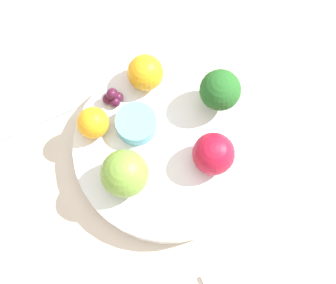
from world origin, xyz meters
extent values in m
plane|color=gray|center=(0.00, 0.00, 0.00)|extent=(6.00, 6.00, 0.00)
cube|color=beige|center=(0.00, 0.00, 0.01)|extent=(1.20, 1.20, 0.02)
cylinder|color=white|center=(0.00, 0.00, 0.04)|extent=(0.24, 0.24, 0.03)
cylinder|color=#99C17A|center=(-0.04, 0.08, 0.06)|extent=(0.02, 0.02, 0.02)
sphere|color=#236023|center=(-0.04, 0.08, 0.09)|extent=(0.05, 0.05, 0.05)
sphere|color=#B7142D|center=(0.04, 0.05, 0.08)|extent=(0.05, 0.05, 0.05)
sphere|color=olive|center=(0.03, -0.06, 0.08)|extent=(0.06, 0.06, 0.06)
sphere|color=orange|center=(-0.09, 0.00, 0.08)|extent=(0.05, 0.05, 0.05)
sphere|color=orange|center=(-0.05, -0.08, 0.07)|extent=(0.04, 0.04, 0.04)
sphere|color=#47142D|center=(-0.07, -0.05, 0.06)|extent=(0.01, 0.01, 0.01)
sphere|color=#47142D|center=(-0.08, -0.04, 0.06)|extent=(0.01, 0.01, 0.01)
sphere|color=#47142D|center=(-0.09, -0.05, 0.06)|extent=(0.01, 0.01, 0.01)
sphere|color=#47142D|center=(-0.08, -0.06, 0.06)|extent=(0.01, 0.01, 0.01)
sphere|color=#47142D|center=(-0.08, -0.05, 0.07)|extent=(0.01, 0.01, 0.01)
cylinder|color=#66B2DB|center=(-0.04, -0.03, 0.06)|extent=(0.05, 0.05, 0.02)
cube|color=silver|center=(-0.14, -0.19, 0.02)|extent=(0.13, 0.16, 0.01)
camera|label=1|loc=(0.17, -0.06, 0.62)|focal=50.00mm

